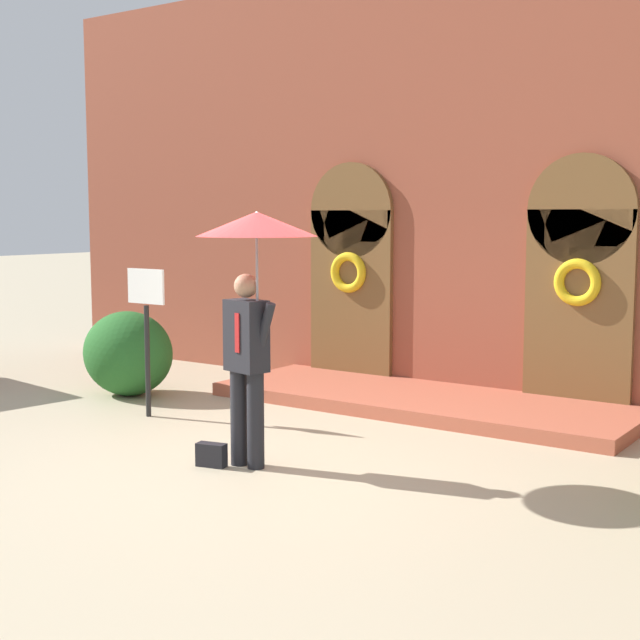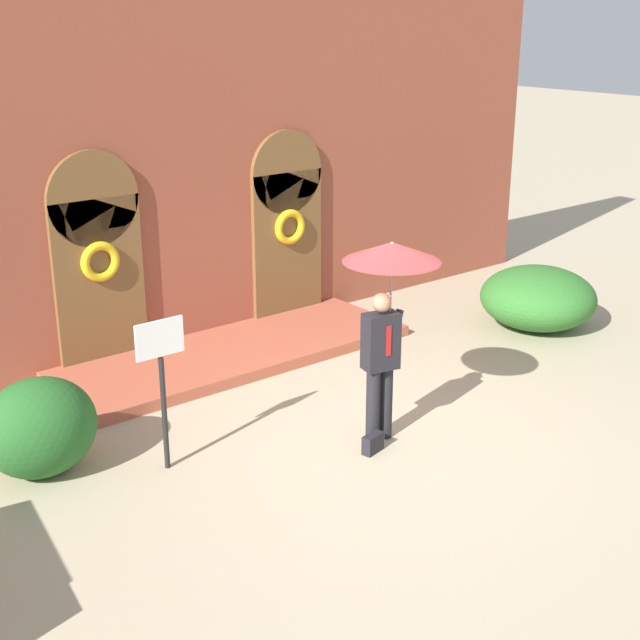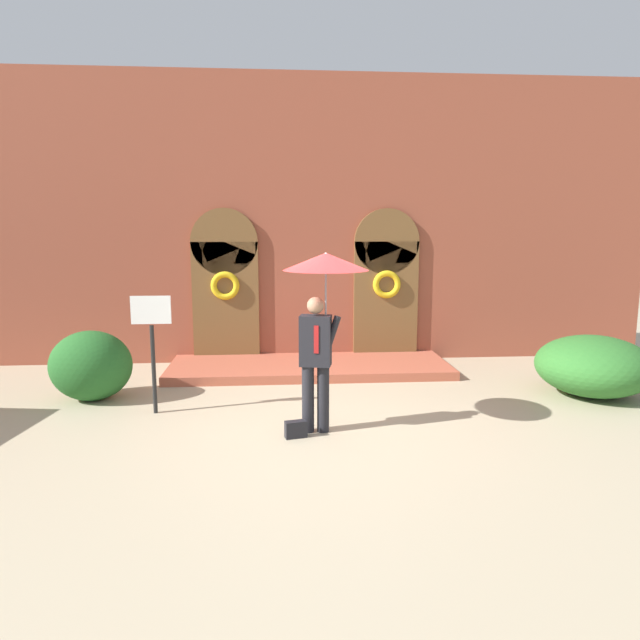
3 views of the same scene
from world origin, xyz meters
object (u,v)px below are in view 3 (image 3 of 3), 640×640
at_px(sign_post, 152,335).
at_px(shrub_left, 91,366).
at_px(shrub_right, 594,366).
at_px(handbag, 296,429).
at_px(person_with_umbrella, 323,288).

relative_size(sign_post, shrub_left, 1.37).
height_order(sign_post, shrub_right, sign_post).
height_order(handbag, shrub_left, shrub_left).
bearing_deg(shrub_left, sign_post, -33.17).
distance_m(person_with_umbrella, handbag, 1.85).
relative_size(sign_post, shrub_right, 0.95).
distance_m(person_with_umbrella, sign_post, 2.67).
xyz_separation_m(sign_post, shrub_left, (-1.11, 0.73, -0.61)).
height_order(person_with_umbrella, handbag, person_with_umbrella).
xyz_separation_m(handbag, shrub_right, (4.84, 1.53, 0.37)).
distance_m(person_with_umbrella, shrub_right, 4.88).
height_order(sign_post, shrub_left, sign_post).
bearing_deg(shrub_right, shrub_left, 177.50).
xyz_separation_m(shrub_left, shrub_right, (7.97, -0.35, -0.07)).
distance_m(sign_post, shrub_left, 1.47).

